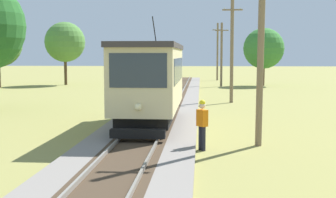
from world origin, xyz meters
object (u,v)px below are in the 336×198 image
object	(u,v)px
second_worker	(115,102)
red_tram	(151,80)
utility_pole_mid	(232,49)
track_worker	(202,123)
utility_pole_near_tram	(261,33)
tree_left_near	(65,42)
tree_right_near	(264,48)
utility_pole_far	(221,54)
utility_pole_distant	(217,51)

from	to	relation	value
second_worker	red_tram	bearing A→B (deg)	-115.28
utility_pole_mid	track_worker	size ratio (longest dim) A/B	4.09
red_tram	utility_pole_near_tram	world-z (taller)	utility_pole_near_tram
tree_left_near	tree_right_near	world-z (taller)	tree_left_near
red_tram	utility_pole_far	size ratio (longest dim) A/B	1.27
utility_pole_mid	second_worker	bearing A→B (deg)	-123.87
utility_pole_mid	utility_pole_distant	size ratio (longest dim) A/B	0.98
track_worker	tree_left_near	distance (m)	36.38
utility_pole_mid	second_worker	world-z (taller)	utility_pole_mid
utility_pole_far	second_worker	bearing A→B (deg)	-104.16
second_worker	tree_left_near	xyz separation A→B (m)	(-10.81, 26.57, 3.76)
utility_pole_near_tram	utility_pole_far	xyz separation A→B (m)	(0.00, 30.79, -0.66)
utility_pole_mid	tree_left_near	distance (m)	24.24
utility_pole_distant	second_worker	xyz separation A→B (m)	(-6.39, -36.92, -2.86)
utility_pole_distant	tree_right_near	world-z (taller)	utility_pole_distant
track_worker	tree_right_near	size ratio (longest dim) A/B	0.29
utility_pole_mid	tree_right_near	bearing A→B (deg)	75.18
utility_pole_far	utility_pole_distant	world-z (taller)	utility_pole_distant
red_tram	utility_pole_distant	xyz separation A→B (m)	(4.39, 38.67, 1.65)
utility_pole_near_tram	second_worker	size ratio (longest dim) A/B	4.49
utility_pole_near_tram	second_worker	bearing A→B (deg)	139.38
utility_pole_near_tram	tree_left_near	world-z (taller)	utility_pole_near_tram
utility_pole_distant	utility_pole_mid	bearing A→B (deg)	-90.00
utility_pole_distant	track_worker	size ratio (longest dim) A/B	4.20
utility_pole_far	tree_left_near	size ratio (longest dim) A/B	0.96
red_tram	utility_pole_far	xyz separation A→B (m)	(4.39, 27.06, 1.25)
tree_right_near	red_tram	bearing A→B (deg)	-107.42
utility_pole_distant	track_worker	world-z (taller)	utility_pole_distant
utility_pole_near_tram	utility_pole_distant	world-z (taller)	utility_pole_near_tram
red_tram	utility_pole_mid	distance (m)	12.19
utility_pole_far	red_tram	bearing A→B (deg)	-99.20
utility_pole_mid	utility_pole_near_tram	bearing A→B (deg)	-90.00
red_tram	tree_right_near	distance (m)	30.02
utility_pole_mid	second_worker	size ratio (longest dim) A/B	4.09
track_worker	second_worker	world-z (taller)	same
utility_pole_distant	track_worker	xyz separation A→B (m)	(-2.07, -43.22, -2.86)
utility_pole_near_tram	tree_left_near	size ratio (longest dim) A/B	1.15
second_worker	tree_right_near	xyz separation A→B (m)	(10.97, 26.84, 3.04)
red_tram	utility_pole_distant	bearing A→B (deg)	83.53
utility_pole_near_tram	utility_pole_distant	xyz separation A→B (m)	(0.00, 42.40, -0.26)
utility_pole_mid	utility_pole_distant	distance (m)	27.41
tree_right_near	track_worker	bearing A→B (deg)	-101.35
utility_pole_mid	utility_pole_distant	world-z (taller)	utility_pole_distant
red_tram	utility_pole_distant	size ratio (longest dim) A/B	1.14
red_tram	second_worker	xyz separation A→B (m)	(-2.00, 1.75, -1.21)
red_tram	track_worker	bearing A→B (deg)	-63.03
utility_pole_distant	track_worker	distance (m)	43.37
tree_left_near	utility_pole_far	bearing A→B (deg)	-4.19
utility_pole_mid	tree_left_near	world-z (taller)	utility_pole_mid
utility_pole_near_tram	second_worker	world-z (taller)	utility_pole_near_tram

